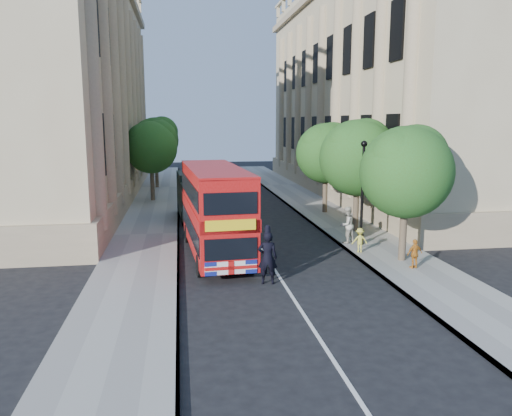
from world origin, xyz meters
name	(u,v)px	position (x,y,z in m)	size (l,w,h in m)	color
ground	(289,291)	(0.00, 0.00, 0.00)	(120.00, 120.00, 0.00)	black
pavement_right	(348,228)	(5.75, 10.00, 0.06)	(3.50, 80.00, 0.12)	gray
pavement_left	(147,235)	(-5.75, 10.00, 0.06)	(3.50, 80.00, 0.12)	gray
building_right	(388,88)	(13.80, 24.00, 9.00)	(12.00, 38.00, 18.00)	tan
building_left	(47,84)	(-13.80, 24.00, 9.00)	(12.00, 38.00, 18.00)	tan
tree_right_near	(407,167)	(5.84, 3.03, 4.25)	(4.00, 4.00, 6.08)	#473828
tree_right_mid	(358,154)	(5.84, 9.03, 4.45)	(4.20, 4.20, 6.37)	#473828
tree_right_far	(327,150)	(5.84, 15.03, 4.31)	(4.00, 4.00, 6.15)	#473828
tree_left_far	(152,144)	(-5.96, 22.03, 4.44)	(4.00, 4.00, 6.30)	#473828
tree_left_back	(156,138)	(-5.96, 30.03, 4.71)	(4.20, 4.20, 6.65)	#473828
lamp_post	(362,197)	(5.00, 6.00, 2.51)	(0.32, 0.32, 5.16)	black
double_decker_bus	(215,208)	(-2.31, 5.40, 2.24)	(2.89, 8.91, 4.05)	#AB0D0B
box_van	(196,197)	(-2.89, 14.32, 1.44)	(2.42, 5.26, 2.94)	black
police_constable	(268,258)	(-0.62, 1.00, 1.03)	(0.75, 0.49, 2.06)	black
woman_pedestrian	(347,225)	(4.40, 6.43, 1.05)	(0.90, 0.70, 1.86)	beige
child_a	(415,254)	(5.75, 1.71, 0.74)	(0.73, 0.30, 1.24)	#C47622
child_b	(360,240)	(4.40, 4.54, 0.70)	(0.74, 0.43, 1.15)	gold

